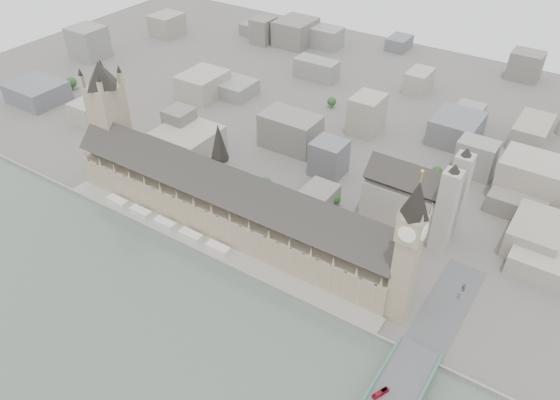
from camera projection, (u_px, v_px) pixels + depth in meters
The scene contains 13 objects.
ground at pixel (213, 241), 393.00m from camera, with size 900.00×900.00×0.00m, color #595651.
embankment_wall at pixel (200, 252), 382.04m from camera, with size 600.00×1.50×3.00m, color gray.
river_terrace at pixel (207, 246), 387.37m from camera, with size 270.00×15.00×2.00m, color gray.
terrace_tents at pixel (165, 223), 403.55m from camera, with size 118.00×7.00×4.00m.
palace_of_westminster at pixel (228, 203), 392.69m from camera, with size 265.00×40.73×55.44m.
elizabeth_tower at pixel (409, 244), 302.94m from camera, with size 17.00×17.00×107.50m.
victoria_tower at pixel (109, 115), 431.30m from camera, with size 30.00×30.00×100.00m.
central_tower at pixel (220, 153), 380.33m from camera, with size 13.00×13.00×48.00m.
westminster_abbey at pixel (414, 198), 392.94m from camera, with size 68.00×36.00×64.00m.
city_skyline_inland at pixel (366, 93), 546.12m from camera, with size 720.00×360.00×38.00m, color gray, non-canonical shape.
park_trees at pixel (251, 188), 433.21m from camera, with size 110.00×30.00×15.00m, color #1D4217, non-canonical shape.
red_bus_north at pixel (381, 393), 280.16m from camera, with size 2.32×9.93×2.77m, color #AF1428.
car_approach at pixel (464, 288), 340.81m from camera, with size 2.07×5.09×1.48m, color gray.
Camera 1 is at (203.51, -222.50, 258.34)m, focal length 35.00 mm.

